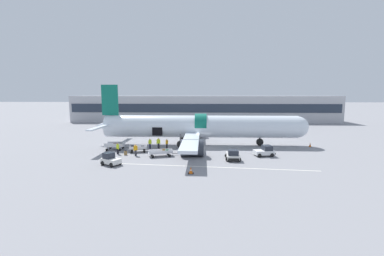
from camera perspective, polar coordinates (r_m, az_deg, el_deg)
ground_plane at (r=42.77m, az=2.72°, el=-4.36°), size 500.00×500.00×0.00m
apron_marking_line at (r=31.68m, az=3.59°, el=-8.61°), size 26.06×2.57×0.01m
terminal_strip at (r=84.75m, az=2.64°, el=4.34°), size 84.60×11.62×8.26m
airplane at (r=44.32m, az=1.38°, el=0.18°), size 36.89×31.40×10.43m
baggage_tug_lead at (r=35.21m, az=9.05°, el=-5.98°), size 2.13×3.25×1.43m
baggage_tug_mid at (r=33.88m, az=-17.66°, el=-6.77°), size 2.78×2.47×1.53m
baggage_tug_rear at (r=38.37m, az=15.85°, el=-5.02°), size 3.04×2.38×1.52m
baggage_cart_loading at (r=40.35m, az=-11.81°, el=-4.50°), size 3.65×2.28×1.00m
baggage_cart_queued at (r=37.07m, az=-6.80°, el=-5.51°), size 4.31×2.49×1.02m
baggage_cart_empty at (r=42.71m, az=-16.63°, el=-3.86°), size 3.83×2.22×1.17m
ground_crew_loader_a at (r=42.33m, az=-9.32°, el=-3.37°), size 0.53×0.53×1.67m
ground_crew_loader_b at (r=42.04m, az=-7.46°, el=-3.29°), size 0.63×0.46×1.82m
ground_crew_driver at (r=42.16m, az=-5.61°, el=-3.42°), size 0.50×0.51×1.57m
ground_crew_supervisor at (r=37.75m, az=-12.43°, el=-4.71°), size 0.57×0.54×1.74m
ground_crew_helper at (r=39.49m, az=-16.18°, el=-4.32°), size 0.55×0.55×1.71m
suitcase_on_tarmac_upright at (r=38.63m, az=-14.55°, el=-5.42°), size 0.45×0.23×0.72m
safety_cone_nose at (r=47.63m, az=24.77°, el=-3.40°), size 0.50×0.50×0.74m
safety_cone_engine_left at (r=28.98m, az=-0.26°, el=-9.40°), size 0.64×0.64×0.76m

